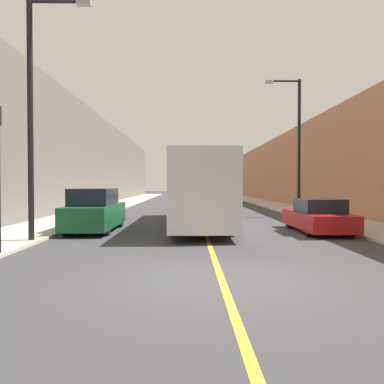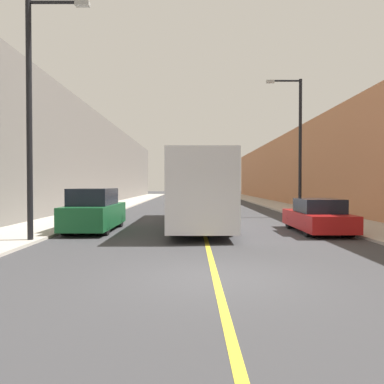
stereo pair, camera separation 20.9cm
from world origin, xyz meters
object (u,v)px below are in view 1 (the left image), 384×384
at_px(bus, 199,189).
at_px(car_right_near, 318,217).
at_px(street_lamp_right, 297,140).
at_px(street_lamp_left, 35,106).
at_px(parked_suv_left, 95,211).

height_order(bus, car_right_near, bus).
height_order(car_right_near, street_lamp_right, street_lamp_right).
distance_m(bus, street_lamp_left, 8.72).
xyz_separation_m(bus, parked_suv_left, (-4.68, -2.34, -0.95)).
xyz_separation_m(car_right_near, street_lamp_right, (1.24, 7.50, 4.22)).
xyz_separation_m(street_lamp_left, street_lamp_right, (12.24, 10.29, 0.05)).
relative_size(car_right_near, street_lamp_right, 0.54).
height_order(bus, parked_suv_left, bus).
bearing_deg(bus, street_lamp_right, 36.58).
bearing_deg(street_lamp_right, bus, -143.42).
xyz_separation_m(bus, car_right_near, (5.05, -2.84, -1.16)).
distance_m(parked_suv_left, street_lamp_right, 13.61).
xyz_separation_m(bus, street_lamp_right, (6.29, 4.66, 3.05)).
bearing_deg(street_lamp_right, car_right_near, -99.39).
bearing_deg(car_right_near, street_lamp_right, 80.61).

